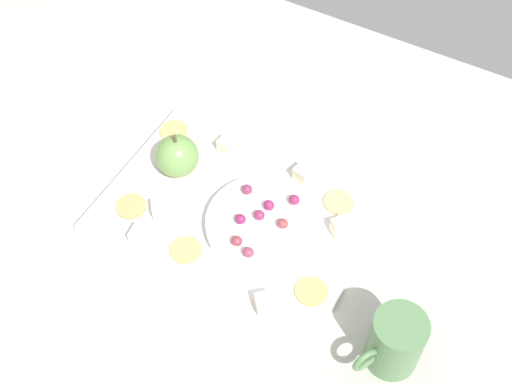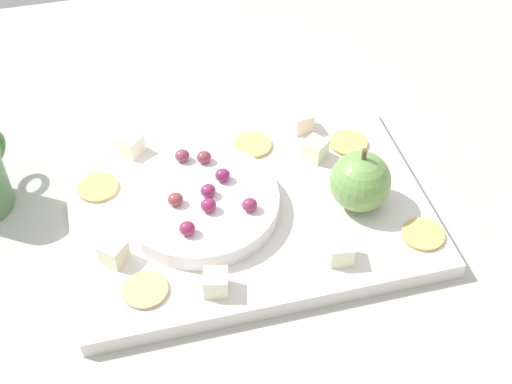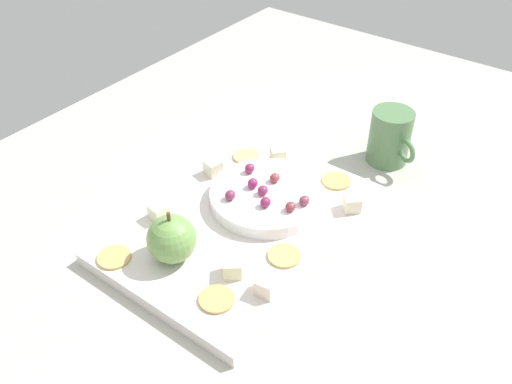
# 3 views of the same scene
# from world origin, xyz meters

# --- Properties ---
(table) EXTENTS (1.47, 1.02, 0.04)m
(table) POSITION_xyz_m (0.00, 0.00, 0.02)
(table) COLOR #B1B1A5
(table) RESTS_ON ground
(platter) EXTENTS (0.39, 0.27, 0.02)m
(platter) POSITION_xyz_m (0.02, -0.01, 0.05)
(platter) COLOR silver
(platter) RESTS_ON table
(serving_dish) EXTENTS (0.17, 0.17, 0.02)m
(serving_dish) POSITION_xyz_m (-0.03, -0.01, 0.07)
(serving_dish) COLOR white
(serving_dish) RESTS_ON platter
(apple_whole) EXTENTS (0.07, 0.07, 0.07)m
(apple_whole) POSITION_xyz_m (0.14, -0.04, 0.09)
(apple_whole) COLOR #709E4F
(apple_whole) RESTS_ON platter
(apple_stem) EXTENTS (0.01, 0.01, 0.01)m
(apple_stem) POSITION_xyz_m (0.14, -0.04, 0.13)
(apple_stem) COLOR brown
(apple_stem) RESTS_ON apple_whole
(cheese_cube_0) EXTENTS (0.03, 0.03, 0.02)m
(cheese_cube_0) POSITION_xyz_m (-0.04, -0.12, 0.07)
(cheese_cube_0) COLOR #F5F0C9
(cheese_cube_0) RESTS_ON platter
(cheese_cube_1) EXTENTS (0.03, 0.03, 0.02)m
(cheese_cube_1) POSITION_xyz_m (0.09, -0.11, 0.07)
(cheese_cube_1) COLOR #F5F1C3
(cheese_cube_1) RESTS_ON platter
(cheese_cube_2) EXTENTS (0.03, 0.03, 0.02)m
(cheese_cube_2) POSITION_xyz_m (-0.09, 0.10, 0.07)
(cheese_cube_2) COLOR #F6EBC8
(cheese_cube_2) RESTS_ON platter
(cheese_cube_3) EXTENTS (0.03, 0.03, 0.02)m
(cheese_cube_3) POSITION_xyz_m (-0.13, -0.06, 0.07)
(cheese_cube_3) COLOR #EDEBBF
(cheese_cube_3) RESTS_ON platter
(cheese_cube_4) EXTENTS (0.03, 0.03, 0.02)m
(cheese_cube_4) POSITION_xyz_m (0.12, 0.10, 0.07)
(cheese_cube_4) COLOR #F9E3C9
(cheese_cube_4) RESTS_ON platter
(cheese_cube_5) EXTENTS (0.03, 0.03, 0.02)m
(cheese_cube_5) POSITION_xyz_m (0.12, 0.04, 0.07)
(cheese_cube_5) COLOR #F2F2C5
(cheese_cube_5) RESTS_ON platter
(cracker_0) EXTENTS (0.05, 0.05, 0.00)m
(cracker_0) POSITION_xyz_m (-0.10, -0.10, 0.06)
(cracker_0) COLOR tan
(cracker_0) RESTS_ON platter
(cracker_1) EXTENTS (0.05, 0.05, 0.00)m
(cracker_1) POSITION_xyz_m (-0.13, 0.05, 0.06)
(cracker_1) COLOR tan
(cracker_1) RESTS_ON platter
(cracker_2) EXTENTS (0.05, 0.05, 0.00)m
(cracker_2) POSITION_xyz_m (0.19, -0.10, 0.06)
(cracker_2) COLOR tan
(cracker_2) RESTS_ON platter
(cracker_3) EXTENTS (0.05, 0.05, 0.00)m
(cracker_3) POSITION_xyz_m (0.05, 0.08, 0.06)
(cracker_3) COLOR tan
(cracker_3) RESTS_ON platter
(cracker_4) EXTENTS (0.05, 0.05, 0.00)m
(cracker_4) POSITION_xyz_m (0.16, 0.06, 0.06)
(cracker_4) COLOR tan
(cracker_4) RESTS_ON platter
(grape_0) EXTENTS (0.02, 0.01, 0.01)m
(grape_0) POSITION_xyz_m (-0.02, -0.01, 0.08)
(grape_0) COLOR #8B2B55
(grape_0) RESTS_ON serving_dish
(grape_1) EXTENTS (0.02, 0.01, 0.02)m
(grape_1) POSITION_xyz_m (0.02, -0.04, 0.08)
(grape_1) COLOR #853054
(grape_1) RESTS_ON serving_dish
(grape_2) EXTENTS (0.02, 0.01, 0.01)m
(grape_2) POSITION_xyz_m (-0.06, -0.01, 0.08)
(grape_2) COLOR #963E42
(grape_2) RESTS_ON serving_dish
(grape_3) EXTENTS (0.02, 0.01, 0.01)m
(grape_3) POSITION_xyz_m (-0.01, 0.05, 0.08)
(grape_3) COLOR #8F3844
(grape_3) RESTS_ON serving_dish
(grape_4) EXTENTS (0.02, 0.01, 0.02)m
(grape_4) POSITION_xyz_m (-0.05, -0.06, 0.08)
(grape_4) COLOR #912854
(grape_4) RESTS_ON serving_dish
(grape_5) EXTENTS (0.02, 0.01, 0.01)m
(grape_5) POSITION_xyz_m (-0.04, 0.05, 0.08)
(grape_5) COLOR #8D3C53
(grape_5) RESTS_ON serving_dish
(grape_6) EXTENTS (0.02, 0.01, 0.02)m
(grape_6) POSITION_xyz_m (-0.02, -0.03, 0.08)
(grape_6) COLOR #932659
(grape_6) RESTS_ON serving_dish
(grape_7) EXTENTS (0.02, 0.01, 0.01)m
(grape_7) POSITION_xyz_m (-0.00, 0.01, 0.08)
(grape_7) COLOR #872654
(grape_7) RESTS_ON serving_dish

